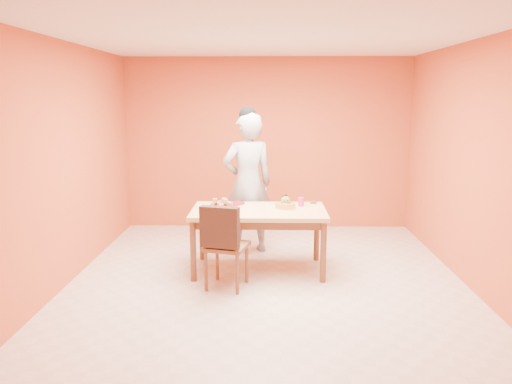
{
  "coord_description": "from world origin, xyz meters",
  "views": [
    {
      "loc": [
        0.0,
        -5.42,
        2.09
      ],
      "look_at": [
        -0.13,
        0.3,
        0.99
      ],
      "focal_mm": 35.0,
      "sensor_mm": 36.0,
      "label": 1
    }
  ],
  "objects_px": {
    "magenta_glass": "(301,202)",
    "checker_tin": "(313,202)",
    "dining_table": "(259,217)",
    "dining_chair": "(226,244)",
    "person": "(248,184)",
    "sponge_cake": "(285,206)",
    "egg_ornament": "(286,202)",
    "red_dinner_plate": "(236,203)",
    "pastry_platter": "(222,207)"
  },
  "relations": [
    {
      "from": "dining_table",
      "to": "person",
      "type": "relative_size",
      "value": 0.85
    },
    {
      "from": "dining_chair",
      "to": "pastry_platter",
      "type": "height_order",
      "value": "dining_chair"
    },
    {
      "from": "person",
      "to": "sponge_cake",
      "type": "height_order",
      "value": "person"
    },
    {
      "from": "pastry_platter",
      "to": "egg_ornament",
      "type": "bearing_deg",
      "value": -4.68
    },
    {
      "from": "person",
      "to": "egg_ornament",
      "type": "xyz_separation_m",
      "value": [
        0.48,
        -0.71,
        -0.11
      ]
    },
    {
      "from": "magenta_glass",
      "to": "red_dinner_plate",
      "type": "bearing_deg",
      "value": 171.4
    },
    {
      "from": "magenta_glass",
      "to": "egg_ornament",
      "type": "bearing_deg",
      "value": -141.69
    },
    {
      "from": "sponge_cake",
      "to": "egg_ornament",
      "type": "relative_size",
      "value": 1.6
    },
    {
      "from": "pastry_platter",
      "to": "red_dinner_plate",
      "type": "bearing_deg",
      "value": 53.57
    },
    {
      "from": "red_dinner_plate",
      "to": "egg_ornament",
      "type": "height_order",
      "value": "egg_ornament"
    },
    {
      "from": "pastry_platter",
      "to": "sponge_cake",
      "type": "xyz_separation_m",
      "value": [
        0.77,
        -0.07,
        0.03
      ]
    },
    {
      "from": "magenta_glass",
      "to": "dining_table",
      "type": "bearing_deg",
      "value": -159.5
    },
    {
      "from": "dining_table",
      "to": "egg_ornament",
      "type": "bearing_deg",
      "value": 6.93
    },
    {
      "from": "pastry_platter",
      "to": "egg_ornament",
      "type": "relative_size",
      "value": 2.11
    },
    {
      "from": "person",
      "to": "pastry_platter",
      "type": "distance_m",
      "value": 0.73
    },
    {
      "from": "dining_table",
      "to": "sponge_cake",
      "type": "distance_m",
      "value": 0.35
    },
    {
      "from": "dining_chair",
      "to": "red_dinner_plate",
      "type": "bearing_deg",
      "value": 101.22
    },
    {
      "from": "sponge_cake",
      "to": "magenta_glass",
      "type": "bearing_deg",
      "value": 38.56
    },
    {
      "from": "magenta_glass",
      "to": "checker_tin",
      "type": "height_order",
      "value": "magenta_glass"
    },
    {
      "from": "person",
      "to": "magenta_glass",
      "type": "bearing_deg",
      "value": 123.14
    },
    {
      "from": "magenta_glass",
      "to": "checker_tin",
      "type": "relative_size",
      "value": 1.21
    },
    {
      "from": "red_dinner_plate",
      "to": "magenta_glass",
      "type": "height_order",
      "value": "magenta_glass"
    },
    {
      "from": "person",
      "to": "magenta_glass",
      "type": "distance_m",
      "value": 0.88
    },
    {
      "from": "sponge_cake",
      "to": "magenta_glass",
      "type": "distance_m",
      "value": 0.26
    },
    {
      "from": "person",
      "to": "pastry_platter",
      "type": "xyz_separation_m",
      "value": [
        -0.29,
        -0.64,
        -0.17
      ]
    },
    {
      "from": "sponge_cake",
      "to": "person",
      "type": "bearing_deg",
      "value": 123.9
    },
    {
      "from": "sponge_cake",
      "to": "egg_ornament",
      "type": "bearing_deg",
      "value": 46.52
    },
    {
      "from": "pastry_platter",
      "to": "red_dinner_plate",
      "type": "relative_size",
      "value": 1.41
    },
    {
      "from": "dining_table",
      "to": "dining_chair",
      "type": "relative_size",
      "value": 1.67
    },
    {
      "from": "dining_table",
      "to": "person",
      "type": "bearing_deg",
      "value": 102.15
    },
    {
      "from": "red_dinner_plate",
      "to": "sponge_cake",
      "type": "height_order",
      "value": "sponge_cake"
    },
    {
      "from": "dining_chair",
      "to": "checker_tin",
      "type": "xyz_separation_m",
      "value": [
        1.02,
        0.93,
        0.28
      ]
    },
    {
      "from": "person",
      "to": "red_dinner_plate",
      "type": "xyz_separation_m",
      "value": [
        -0.13,
        -0.43,
        -0.18
      ]
    },
    {
      "from": "dining_chair",
      "to": "pastry_platter",
      "type": "bearing_deg",
      "value": 113.4
    },
    {
      "from": "person",
      "to": "sponge_cake",
      "type": "bearing_deg",
      "value": 106.06
    },
    {
      "from": "dining_table",
      "to": "sponge_cake",
      "type": "height_order",
      "value": "sponge_cake"
    },
    {
      "from": "dining_chair",
      "to": "checker_tin",
      "type": "distance_m",
      "value": 1.41
    },
    {
      "from": "dining_table",
      "to": "red_dinner_plate",
      "type": "distance_m",
      "value": 0.44
    },
    {
      "from": "sponge_cake",
      "to": "egg_ornament",
      "type": "xyz_separation_m",
      "value": [
        0.01,
        0.01,
        0.04
      ]
    },
    {
      "from": "red_dinner_plate",
      "to": "checker_tin",
      "type": "height_order",
      "value": "checker_tin"
    },
    {
      "from": "person",
      "to": "magenta_glass",
      "type": "relative_size",
      "value": 17.86
    },
    {
      "from": "dining_chair",
      "to": "sponge_cake",
      "type": "relative_size",
      "value": 3.89
    },
    {
      "from": "red_dinner_plate",
      "to": "sponge_cake",
      "type": "distance_m",
      "value": 0.68
    },
    {
      "from": "checker_tin",
      "to": "egg_ornament",
      "type": "bearing_deg",
      "value": -138.94
    },
    {
      "from": "sponge_cake",
      "to": "magenta_glass",
      "type": "height_order",
      "value": "magenta_glass"
    },
    {
      "from": "dining_chair",
      "to": "sponge_cake",
      "type": "distance_m",
      "value": 0.95
    },
    {
      "from": "red_dinner_plate",
      "to": "sponge_cake",
      "type": "xyz_separation_m",
      "value": [
        0.61,
        -0.28,
        0.03
      ]
    },
    {
      "from": "dining_table",
      "to": "checker_tin",
      "type": "relative_size",
      "value": 18.33
    },
    {
      "from": "dining_table",
      "to": "sponge_cake",
      "type": "xyz_separation_m",
      "value": [
        0.32,
        0.03,
        0.13
      ]
    },
    {
      "from": "egg_ornament",
      "to": "dining_chair",
      "type": "bearing_deg",
      "value": -128.17
    }
  ]
}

